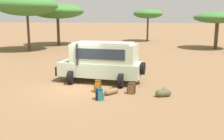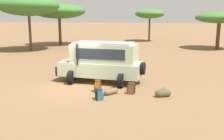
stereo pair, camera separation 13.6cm
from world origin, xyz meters
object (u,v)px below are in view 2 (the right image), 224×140
(safari_vehicle, at_px, (102,61))
(acacia_tree_centre_back, at_px, (59,11))
(backpack_cluster_center, at_px, (98,86))
(duffel_bag_soft_canvas, at_px, (111,92))
(acacia_tree_far_right, at_px, (220,18))
(backpack_near_rear_wheel, at_px, (99,94))
(acacia_tree_right_mid, at_px, (150,14))
(duffel_bag_low_black_case, at_px, (163,93))
(acacia_tree_left_mid, at_px, (28,6))
(backpack_beside_front_wheel, at_px, (131,89))

(safari_vehicle, height_order, acacia_tree_centre_back, acacia_tree_centre_back)
(backpack_cluster_center, distance_m, duffel_bag_soft_canvas, 0.84)
(acacia_tree_centre_back, distance_m, acacia_tree_far_right, 20.86)
(backpack_near_rear_wheel, distance_m, acacia_tree_right_mid, 31.39)
(backpack_near_rear_wheel, xyz_separation_m, duffel_bag_soft_canvas, (0.40, 1.00, -0.12))
(duffel_bag_low_black_case, relative_size, acacia_tree_left_mid, 0.11)
(backpack_near_rear_wheel, relative_size, acacia_tree_left_mid, 0.08)
(backpack_cluster_center, xyz_separation_m, duffel_bag_soft_canvas, (0.77, -0.28, -0.17))
(acacia_tree_far_right, bearing_deg, acacia_tree_centre_back, 177.44)
(duffel_bag_low_black_case, bearing_deg, duffel_bag_soft_canvas, -178.87)
(duffel_bag_soft_canvas, bearing_deg, acacia_tree_left_mid, 128.43)
(acacia_tree_left_mid, height_order, acacia_tree_far_right, acacia_tree_left_mid)
(backpack_beside_front_wheel, xyz_separation_m, duffel_bag_low_black_case, (1.62, -0.20, -0.10))
(acacia_tree_left_mid, bearing_deg, acacia_tree_far_right, 14.53)
(safari_vehicle, bearing_deg, acacia_tree_left_mid, 130.99)
(safari_vehicle, xyz_separation_m, backpack_near_rear_wheel, (0.59, -3.50, -1.02))
(duffel_bag_low_black_case, height_order, duffel_bag_soft_canvas, duffel_bag_low_black_case)
(duffel_bag_low_black_case, relative_size, acacia_tree_centre_back, 0.11)
(acacia_tree_left_mid, distance_m, acacia_tree_right_mid, 19.54)
(backpack_cluster_center, height_order, acacia_tree_right_mid, acacia_tree_right_mid)
(duffel_bag_soft_canvas, bearing_deg, backpack_near_rear_wheel, -111.65)
(backpack_beside_front_wheel, relative_size, duffel_bag_low_black_case, 0.73)
(safari_vehicle, relative_size, backpack_cluster_center, 8.35)
(backpack_near_rear_wheel, relative_size, acacia_tree_right_mid, 0.11)
(safari_vehicle, relative_size, acacia_tree_centre_back, 0.75)
(backpack_near_rear_wheel, height_order, acacia_tree_right_mid, acacia_tree_right_mid)
(acacia_tree_left_mid, bearing_deg, backpack_near_rear_wheel, -54.16)
(safari_vehicle, xyz_separation_m, backpack_cluster_center, (0.22, -2.22, -0.98))
(duffel_bag_low_black_case, xyz_separation_m, acacia_tree_far_right, (6.82, 21.31, 3.62))
(safari_vehicle, relative_size, acacia_tree_right_mid, 1.06)
(acacia_tree_left_mid, xyz_separation_m, acacia_tree_far_right, (21.90, 5.68, -1.35))
(backpack_beside_front_wheel, distance_m, duffel_bag_low_black_case, 1.63)
(safari_vehicle, distance_m, acacia_tree_left_mid, 17.89)
(backpack_beside_front_wheel, relative_size, acacia_tree_far_right, 0.10)
(duffel_bag_low_black_case, bearing_deg, acacia_tree_left_mid, 133.98)
(duffel_bag_soft_canvas, bearing_deg, acacia_tree_right_mid, 88.63)
(backpack_cluster_center, xyz_separation_m, acacia_tree_far_right, (10.23, 21.08, 3.49))
(backpack_cluster_center, distance_m, duffel_bag_low_black_case, 3.42)
(duffel_bag_low_black_case, distance_m, duffel_bag_soft_canvas, 2.64)
(backpack_beside_front_wheel, distance_m, acacia_tree_right_mid, 30.13)
(safari_vehicle, bearing_deg, backpack_near_rear_wheel, -80.36)
(backpack_cluster_center, distance_m, acacia_tree_far_right, 23.69)
(acacia_tree_left_mid, xyz_separation_m, acacia_tree_centre_back, (1.08, 6.61, -0.48))
(duffel_bag_soft_canvas, xyz_separation_m, acacia_tree_far_right, (9.45, 21.36, 3.65))
(safari_vehicle, height_order, acacia_tree_far_right, acacia_tree_far_right)
(safari_vehicle, height_order, backpack_near_rear_wheel, safari_vehicle)
(safari_vehicle, distance_m, duffel_bag_soft_canvas, 2.92)
(acacia_tree_left_mid, bearing_deg, safari_vehicle, -49.01)
(safari_vehicle, distance_m, acacia_tree_centre_back, 22.60)
(duffel_bag_low_black_case, xyz_separation_m, duffel_bag_soft_canvas, (-2.64, -0.05, -0.04))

